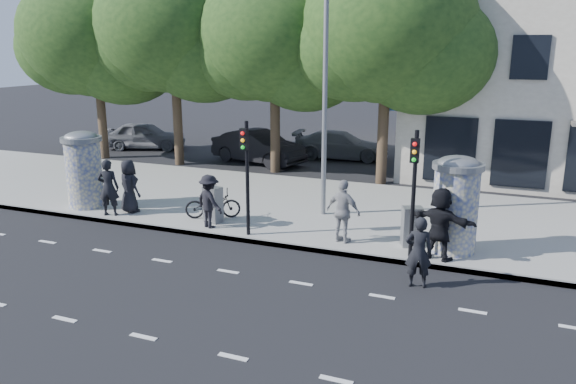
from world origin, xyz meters
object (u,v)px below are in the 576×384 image
at_px(traffic_pole_far, 414,181).
at_px(ped_a, 129,186).
at_px(man_road, 418,252).
at_px(ped_e, 343,211).
at_px(ped_d, 209,201).
at_px(traffic_pole_near, 246,167).
at_px(ped_f, 440,224).
at_px(cabinet_right, 412,227).
at_px(ped_b, 108,188).
at_px(cabinet_left, 213,204).
at_px(car_right, 341,145).
at_px(street_lamp, 325,73).
at_px(car_left, 145,135).
at_px(car_mid, 258,147).
at_px(bicycle, 213,204).
at_px(ad_column_left, 84,168).
at_px(ad_column_right, 456,202).

xyz_separation_m(traffic_pole_far, ped_a, (-9.54, 0.70, -1.18)).
bearing_deg(man_road, ped_e, -51.30).
xyz_separation_m(traffic_pole_far, ped_d, (-6.21, 0.26, -1.25)).
bearing_deg(ped_e, traffic_pole_near, 24.85).
height_order(ped_a, ped_f, ped_f).
height_order(ped_f, cabinet_right, ped_f).
distance_m(traffic_pole_near, ped_b, 5.26).
relative_size(ped_b, ped_d, 1.14).
height_order(cabinet_left, car_right, car_right).
distance_m(street_lamp, car_left, 16.54).
distance_m(cabinet_right, car_mid, 13.23).
height_order(ped_e, cabinet_left, ped_e).
bearing_deg(ped_b, ped_e, 162.84).
relative_size(ped_f, cabinet_right, 1.72).
bearing_deg(bicycle, car_mid, -11.86).
height_order(man_road, cabinet_right, man_road).
relative_size(street_lamp, car_right, 1.67).
bearing_deg(car_left, man_road, -146.98).
distance_m(street_lamp, bicycle, 5.53).
height_order(traffic_pole_near, ped_b, traffic_pole_near).
bearing_deg(car_right, ped_b, 155.74).
relative_size(ad_column_left, street_lamp, 0.33).
bearing_deg(cabinet_left, ad_column_right, 16.10).
height_order(traffic_pole_near, ped_f, traffic_pole_near).
height_order(street_lamp, cabinet_right, street_lamp).
bearing_deg(ped_e, ped_b, 17.80).
xyz_separation_m(ped_a, cabinet_right, (9.42, 0.17, -0.33)).
bearing_deg(ad_column_left, traffic_pole_near, -6.11).
height_order(ad_column_left, ped_f, ad_column_left).
distance_m(ped_a, bicycle, 3.00).
xyz_separation_m(ped_d, bicycle, (-0.39, 0.88, -0.36)).
bearing_deg(street_lamp, traffic_pole_near, -116.23).
height_order(traffic_pole_near, street_lamp, street_lamp).
bearing_deg(ped_f, traffic_pole_near, 16.16).
distance_m(ped_b, cabinet_left, 3.62).
bearing_deg(car_mid, car_right, -36.90).
distance_m(ad_column_right, bicycle, 7.66).
bearing_deg(cabinet_right, ad_column_left, 158.27).
relative_size(ped_d, car_left, 0.37).
distance_m(ad_column_right, car_left, 20.81).
height_order(ad_column_left, car_left, ad_column_left).
bearing_deg(ped_e, ad_column_right, -156.07).
bearing_deg(ped_b, car_left, -78.57).
bearing_deg(traffic_pole_far, traffic_pole_near, 180.00).
bearing_deg(cabinet_right, ped_f, -63.67).
relative_size(traffic_pole_far, cabinet_left, 2.96).
relative_size(ad_column_right, traffic_pole_far, 0.78).
xyz_separation_m(ped_d, cabinet_left, (-0.17, 0.51, -0.26)).
xyz_separation_m(ped_a, ped_b, (-0.39, -0.56, 0.05)).
height_order(traffic_pole_far, ped_f, traffic_pole_far).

